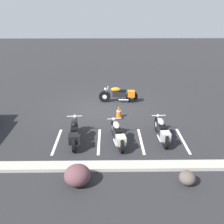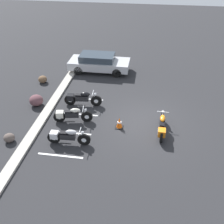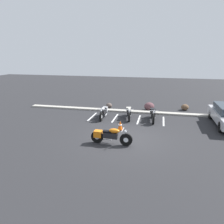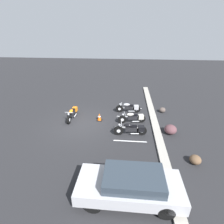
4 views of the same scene
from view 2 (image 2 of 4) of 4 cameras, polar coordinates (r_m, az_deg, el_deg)
The scene contains 15 objects.
ground at distance 14.02m, azimuth 6.99°, elevation -2.25°, with size 60.00×60.00×0.00m, color #262628.
motorcycle_orange_featured at distance 13.14m, azimuth 10.81°, elevation -2.99°, with size 2.16×0.61×0.85m.
parked_bike_0 at distance 12.49m, azimuth -9.89°, elevation -5.23°, with size 0.58×2.07×0.81m.
parked_bike_1 at distance 13.91m, azimuth -8.94°, elevation -0.59°, with size 0.70×2.05×0.81m.
parked_bike_2 at distance 15.22m, azimuth -6.75°, elevation 2.98°, with size 0.61×2.19×0.86m.
car_silver at distance 19.23m, azimuth -2.88°, elevation 10.72°, with size 1.81×4.30×1.29m.
concrete_curb at distance 15.00m, azimuth -14.17°, elevation -0.20°, with size 18.00×0.50×0.12m, color #A8A399.
landscape_rock_0 at distance 18.36m, azimuth -14.87°, elevation 6.91°, with size 0.60×0.58×0.48m, color brown.
landscape_rock_1 at distance 13.49m, azimuth -21.48°, elevation -5.24°, with size 0.50×0.52×0.43m, color #544842.
landscape_rock_2 at distance 15.81m, azimuth -16.17°, elevation 2.45°, with size 0.81×0.78×0.64m, color brown.
traffic_cone at distance 13.41m, azimuth 1.60°, elevation -2.41°, with size 0.40×0.40×0.59m.
stall_line_0 at distance 12.17m, azimuth -11.17°, elevation -9.30°, with size 0.10×2.10×0.00m, color white.
stall_line_1 at distance 13.37m, azimuth -8.96°, elevation -4.47°, with size 0.10×2.10×0.00m, color white.
stall_line_2 at distance 14.67m, azimuth -7.15°, elevation -0.46°, with size 0.10×2.10×0.00m, color white.
stall_line_3 at distance 16.04m, azimuth -5.65°, elevation 2.89°, with size 0.10×2.10×0.00m, color white.
Camera 2 is at (-11.39, 0.01, 8.18)m, focal length 42.00 mm.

